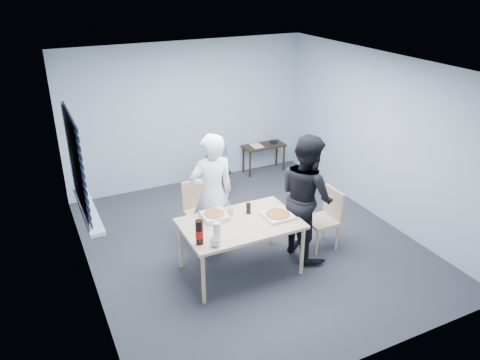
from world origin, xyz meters
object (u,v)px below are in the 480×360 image
chair_right (327,214)px  side_table (264,149)px  dining_table (241,226)px  soda_bottle (199,233)px  mug_b (230,211)px  person_white (212,195)px  stool (217,176)px  mug_a (215,242)px  backpack (217,158)px  person_black (306,196)px  chair_far (198,206)px

chair_right → side_table: bearing=79.9°
dining_table → soda_bottle: (-0.65, -0.24, 0.21)m
mug_b → person_white: bearing=107.0°
side_table → person_white: bearing=-132.5°
side_table → stool: (-1.28, -0.65, -0.06)m
stool → mug_b: (-0.62, -1.91, 0.37)m
mug_a → person_white: bearing=69.3°
chair_right → stool: 2.29m
stool → backpack: size_ratio=1.14×
person_white → person_black: size_ratio=1.00×
stool → soda_bottle: 2.75m
stool → mug_a: (-1.10, -2.53, 0.37)m
person_black → mug_b: bearing=76.5°
person_white → stool: size_ratio=3.39×
dining_table → mug_a: mug_a is taller
person_black → mug_b: 1.06m
dining_table → person_white: 0.67m
person_white → mug_b: size_ratio=17.70×
mug_b → stool: bearing=72.0°
person_black → mug_a: bearing=103.8°
chair_right → person_white: bearing=158.4°
mug_b → chair_right: bearing=-9.7°
person_black → mug_b: size_ratio=17.70×
dining_table → person_white: person_white is taller
side_table → backpack: backpack is taller
dining_table → mug_b: (-0.03, 0.26, 0.11)m
chair_right → mug_b: 1.45m
chair_far → person_black: 1.62m
person_white → side_table: bearing=-132.5°
chair_right → mug_a: size_ratio=7.24×
side_table → mug_a: 3.98m
stool → person_black: bearing=-79.3°
chair_right → mug_b: (-1.40, 0.24, 0.27)m
soda_bottle → mug_b: bearing=38.2°
person_black → backpack: size_ratio=3.85×
dining_table → side_table: 3.38m
dining_table → backpack: (0.59, 2.15, 0.07)m
dining_table → side_table: (1.87, 2.81, -0.20)m
backpack → soda_bottle: 2.70m
chair_right → person_white: (-1.51, 0.60, 0.37)m
backpack → chair_right: bearing=-66.9°
person_white → person_black: (1.14, -0.61, 0.00)m
mug_a → soda_bottle: (-0.15, 0.12, 0.10)m
dining_table → stool: dining_table is taller
chair_far → soda_bottle: (-0.47, -1.29, 0.37)m
chair_far → soda_bottle: size_ratio=2.89×
backpack → chair_far: bearing=-122.3°
chair_far → mug_b: (0.16, -0.79, 0.27)m
chair_right → mug_a: 1.94m
stool → mug_a: mug_a is taller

